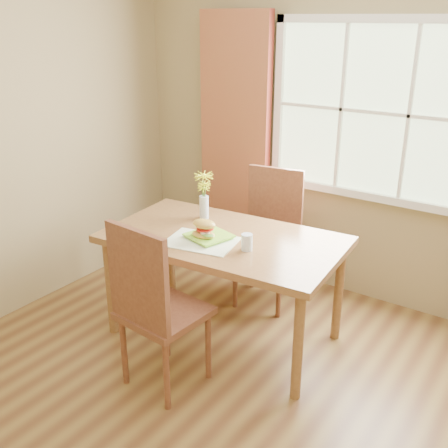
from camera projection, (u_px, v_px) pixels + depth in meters
room at (230, 202)px, 2.41m from camera, size 4.24×3.84×2.74m
window at (375, 112)px, 3.78m from camera, size 1.62×0.06×1.32m
curtain_left at (235, 148)px, 4.47m from camera, size 0.65×0.08×2.20m
dining_table at (223, 247)px, 3.54m from camera, size 1.65×1.02×0.77m
chair_near at (152, 303)px, 3.04m from camera, size 0.49×0.49×1.09m
chair_far at (270, 230)px, 4.10m from camera, size 0.51×0.51×1.07m
placemat at (201, 242)px, 3.42m from camera, size 0.51×0.41×0.01m
plate at (209, 237)px, 3.47m from camera, size 0.32×0.32×0.01m
croissant_sandwich at (204, 229)px, 3.42m from camera, size 0.18×0.12×0.13m
water_glass at (247, 243)px, 3.29m from camera, size 0.07×0.07×0.11m
flower_vase at (204, 191)px, 3.75m from camera, size 0.14×0.14×0.35m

